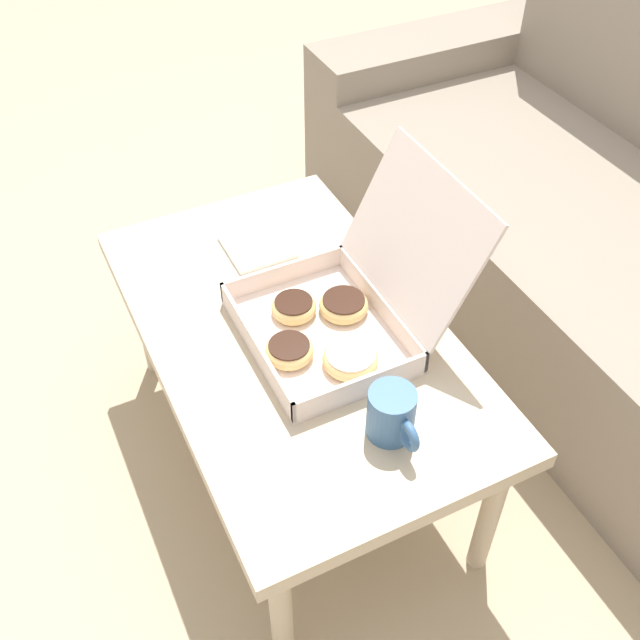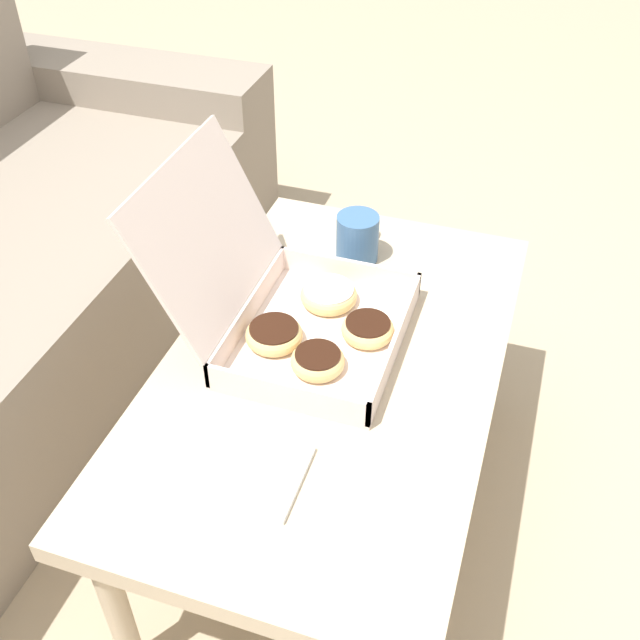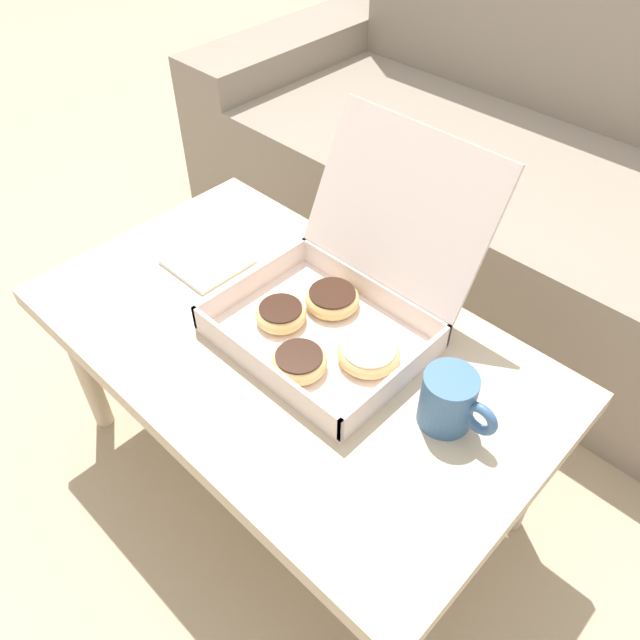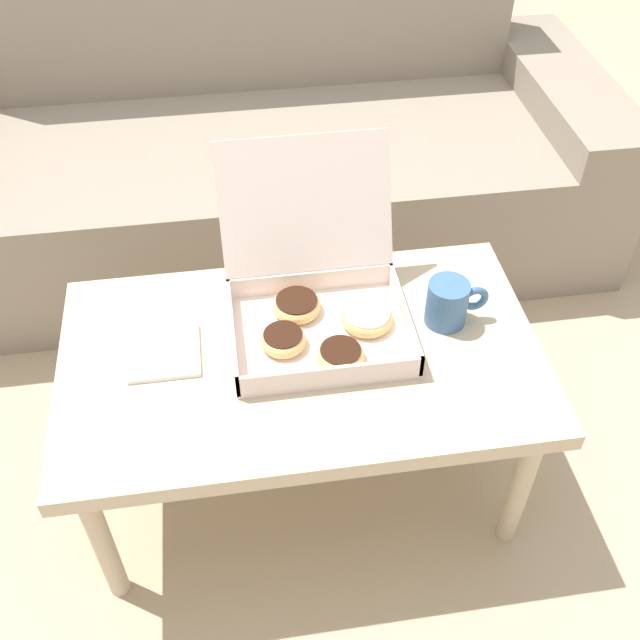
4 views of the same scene
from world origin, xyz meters
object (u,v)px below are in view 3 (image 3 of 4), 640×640
Objects in this scene: couch at (544,189)px; coffee_mug at (450,401)px; coffee_table at (289,354)px; pastry_box at (338,306)px.

couch is 15.85× the size of coffee_mug.
couch is at bearing 90.00° from coffee_table.
coffee_mug reaches higher than coffee_table.
coffee_table is 0.14m from pastry_box.
coffee_mug is (0.33, -0.98, 0.20)m from couch.
coffee_mug is at bearing -71.49° from couch.
couch reaches higher than coffee_table.
coffee_table is at bearing -121.01° from pastry_box.
couch is at bearing 108.51° from coffee_mug.
pastry_box is 3.13× the size of coffee_mug.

